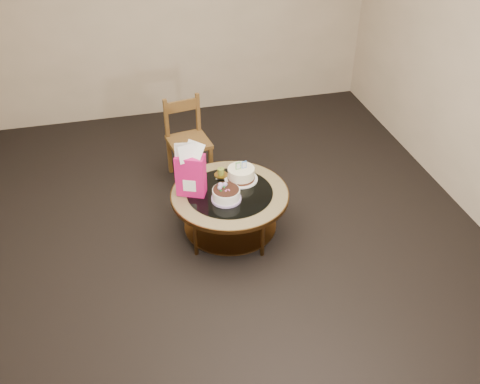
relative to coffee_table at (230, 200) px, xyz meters
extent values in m
plane|color=black|center=(0.00, 0.00, -0.38)|extent=(5.00, 5.00, 0.00)
cube|color=#C5AF95|center=(0.00, 2.50, 0.92)|extent=(4.50, 0.02, 2.60)
cube|color=#C5AF95|center=(0.00, -2.50, 0.92)|extent=(4.50, 0.02, 2.60)
cylinder|color=brown|center=(0.35, 0.20, -0.17)|extent=(0.04, 0.04, 0.42)
cylinder|color=brown|center=(-0.20, 0.35, -0.17)|extent=(0.04, 0.04, 0.42)
cylinder|color=brown|center=(-0.35, -0.20, -0.17)|extent=(0.04, 0.04, 0.42)
cylinder|color=brown|center=(0.20, -0.35, -0.17)|extent=(0.04, 0.04, 0.42)
cylinder|color=brown|center=(0.00, 0.00, -0.28)|extent=(0.82, 0.82, 0.02)
cylinder|color=brown|center=(0.00, 0.00, 0.05)|extent=(1.02, 1.02, 0.04)
cylinder|color=tan|center=(0.00, 0.00, 0.07)|extent=(1.00, 1.00, 0.01)
cylinder|color=black|center=(0.00, 0.00, 0.08)|extent=(0.74, 0.74, 0.01)
cylinder|color=#AE91CD|center=(-0.05, -0.10, 0.09)|extent=(0.25, 0.25, 0.02)
cylinder|color=white|center=(-0.05, -0.10, 0.13)|extent=(0.23, 0.23, 0.10)
cylinder|color=black|center=(-0.05, -0.10, 0.19)|extent=(0.22, 0.22, 0.01)
sphere|color=#AE91CD|center=(-0.09, -0.05, 0.20)|extent=(0.05, 0.05, 0.05)
sphere|color=#AE91CD|center=(-0.05, -0.05, 0.20)|extent=(0.04, 0.04, 0.04)
sphere|color=#AE91CD|center=(-0.10, -0.08, 0.20)|extent=(0.04, 0.04, 0.04)
cone|color=#1D6D28|center=(-0.06, -0.07, 0.19)|extent=(0.02, 0.03, 0.02)
cone|color=#1D6D28|center=(-0.11, -0.06, 0.19)|extent=(0.03, 0.03, 0.02)
cone|color=#1D6D28|center=(-0.03, -0.04, 0.19)|extent=(0.03, 0.03, 0.02)
cone|color=#1D6D28|center=(-0.10, -0.11, 0.19)|extent=(0.03, 0.03, 0.02)
cylinder|color=white|center=(0.14, 0.16, 0.09)|extent=(0.29, 0.29, 0.01)
cylinder|color=#422013|center=(0.14, 0.16, 0.10)|extent=(0.24, 0.24, 0.02)
cylinder|color=white|center=(0.14, 0.16, 0.16)|extent=(0.23, 0.23, 0.09)
cube|color=#53AC49|center=(0.11, 0.16, 0.23)|extent=(0.04, 0.01, 0.07)
cube|color=white|center=(0.11, 0.16, 0.23)|extent=(0.03, 0.01, 0.05)
cube|color=#417EDF|center=(0.17, 0.16, 0.23)|extent=(0.04, 0.01, 0.07)
cube|color=white|center=(0.17, 0.16, 0.23)|extent=(0.03, 0.01, 0.05)
cube|color=#C31256|center=(-0.32, 0.07, 0.26)|extent=(0.27, 0.21, 0.37)
cube|color=white|center=(-0.32, 0.07, 0.20)|extent=(0.15, 0.17, 0.11)
cube|color=#CABE53|center=(-0.02, 0.25, 0.08)|extent=(0.12, 0.12, 0.01)
cylinder|color=gold|center=(-0.02, 0.25, 0.09)|extent=(0.12, 0.12, 0.01)
cylinder|color=olive|center=(-0.02, 0.25, 0.13)|extent=(0.06, 0.06, 0.06)
cylinder|color=black|center=(-0.02, 0.25, 0.17)|extent=(0.00, 0.00, 0.01)
cube|color=brown|center=(-0.19, 0.98, 0.04)|extent=(0.45, 0.45, 0.04)
cube|color=brown|center=(-0.33, 0.79, -0.17)|extent=(0.04, 0.04, 0.42)
cube|color=brown|center=(0.00, 0.85, -0.17)|extent=(0.04, 0.04, 0.42)
cube|color=brown|center=(-0.38, 1.12, -0.17)|extent=(0.04, 0.04, 0.42)
cube|color=brown|center=(-0.06, 1.17, -0.17)|extent=(0.04, 0.04, 0.42)
cube|color=brown|center=(-0.38, 1.12, 0.25)|extent=(0.04, 0.04, 0.42)
cube|color=brown|center=(-0.06, 1.17, 0.25)|extent=(0.04, 0.04, 0.42)
cube|color=brown|center=(-0.22, 1.15, 0.36)|extent=(0.33, 0.08, 0.11)
camera|label=1|loc=(-0.80, -3.61, 2.77)|focal=40.00mm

